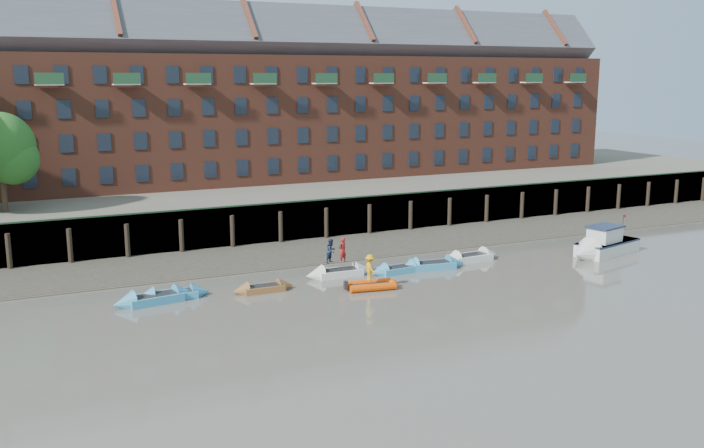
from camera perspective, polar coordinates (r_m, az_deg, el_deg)
ground at (r=42.41m, az=7.14°, el=-7.12°), size 220.00×220.00×0.00m
foreshore at (r=57.85m, az=-2.34°, el=-2.04°), size 110.00×8.00×0.50m
mud_band at (r=54.81m, az=-0.97°, el=-2.78°), size 110.00×1.60×0.10m
river_wall at (r=61.49m, az=-3.93°, el=0.27°), size 110.00×1.23×3.30m
bank_terrace at (r=74.17m, az=-7.72°, el=2.10°), size 110.00×28.00×3.20m
apartment_terrace at (r=74.18m, az=-8.19°, el=10.80°), size 80.60×15.56×20.98m
rowboat_0 at (r=46.20m, az=-14.84°, el=-5.54°), size 5.17×2.19×1.45m
rowboat_1 at (r=46.80m, az=-13.54°, el=-5.29°), size 4.52×1.52×1.29m
rowboat_2 at (r=47.24m, az=-6.80°, el=-4.92°), size 4.00×1.18×1.16m
rowboat_3 at (r=50.43m, az=-0.99°, el=-3.75°), size 4.80×1.54×1.38m
rowboat_4 at (r=51.46m, az=3.60°, el=-3.48°), size 4.39×1.53×1.25m
rowboat_5 at (r=52.67m, az=6.17°, el=-3.15°), size 4.97×2.03×1.40m
rowboat_6 at (r=55.17m, az=9.04°, el=-2.56°), size 5.03×1.79×1.43m
rib_tender at (r=47.52m, az=1.60°, el=-4.70°), size 3.33×1.96×0.56m
motor_launch at (r=58.91m, az=18.37°, el=-1.65°), size 7.20×3.87×2.83m
person_rower_a at (r=50.08m, az=-0.74°, el=-2.01°), size 0.75×0.63×1.76m
person_rower_b at (r=50.08m, az=-1.61°, el=-2.07°), size 1.02×0.96×1.66m
person_rib_crew at (r=47.07m, az=1.39°, el=-3.40°), size 0.69×1.15×1.74m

